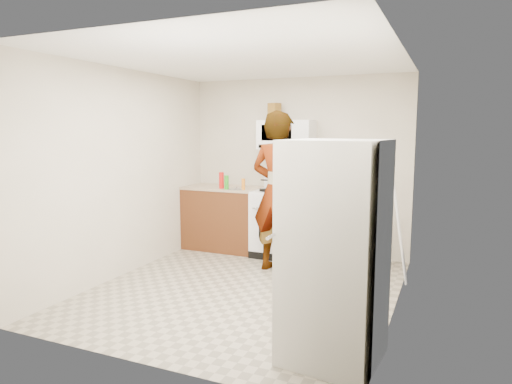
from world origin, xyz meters
The scene contains 20 objects.
floor centered at (0.00, 0.00, 0.00)m, with size 3.60×3.60×0.00m, color gray.
back_wall centered at (0.00, 1.79, 1.25)m, with size 3.20×0.02×2.50m, color beige.
right_wall centered at (1.59, 0.00, 1.25)m, with size 0.02×3.60×2.50m, color beige.
cabinet_left centered at (-1.04, 1.49, 0.45)m, with size 1.12×0.62×0.90m, color #572F14.
counter_left centered at (-1.04, 1.49, 0.92)m, with size 1.14×0.64×0.04m, color tan.
cabinet_right centered at (0.68, 1.49, 0.45)m, with size 0.80×0.62×0.90m, color #572F14.
counter_right centered at (0.68, 1.49, 0.92)m, with size 0.82×0.64×0.04m, color tan.
gas_range centered at (-0.10, 1.48, 0.49)m, with size 0.76×0.65×1.13m.
microwave centered at (-0.10, 1.61, 1.70)m, with size 0.76×0.38×0.40m, color white.
person centered at (0.09, 0.79, 1.00)m, with size 0.73×0.48×2.00m, color tan.
fridge centered at (1.27, -1.13, 0.85)m, with size 0.70×0.70×1.70m, color silver.
kettle centered at (0.90, 1.64, 1.02)m, with size 0.14×0.14×0.16m, color white.
jug centered at (-0.29, 1.63, 2.02)m, with size 0.14×0.14×0.24m, color brown.
saucepan centered at (-0.24, 1.57, 1.01)m, with size 0.22×0.22×0.12m, color silver.
tray centered at (0.02, 1.43, 0.96)m, with size 0.25×0.16×0.05m, color silver.
bottle_spray centered at (-0.97, 1.30, 1.05)m, with size 0.07×0.07×0.23m, color red.
bottle_hot_sauce centered at (-0.62, 1.28, 1.01)m, with size 0.05×0.05×0.16m, color orange.
bottle_green_cap centered at (-0.85, 1.23, 1.03)m, with size 0.06×0.06×0.20m, color #238919.
pot_lid centered at (-0.73, 1.29, 0.94)m, with size 0.24×0.24×0.01m, color white.
broom centered at (1.55, 0.74, 0.70)m, with size 0.03×0.03×1.41m, color silver.
Camera 1 is at (2.05, -4.46, 1.77)m, focal length 32.00 mm.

